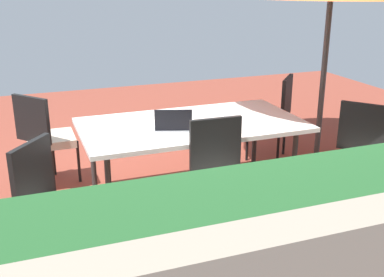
# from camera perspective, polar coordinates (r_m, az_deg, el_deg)

# --- Properties ---
(ground_plane) EXTENTS (10.00, 10.00, 0.02)m
(ground_plane) POSITION_cam_1_polar(r_m,az_deg,el_deg) (4.68, 0.00, -7.25)
(ground_plane) COLOR brown
(dining_table) EXTENTS (2.04, 1.09, 0.77)m
(dining_table) POSITION_cam_1_polar(r_m,az_deg,el_deg) (4.41, 0.00, 1.29)
(dining_table) COLOR white
(dining_table) RESTS_ON ground_plane
(chair_northeast) EXTENTS (0.58, 0.58, 0.98)m
(chair_northeast) POSITION_cam_1_polar(r_m,az_deg,el_deg) (3.52, -16.20, -7.27)
(chair_northeast) COLOR beige
(chair_northeast) RESTS_ON ground_plane
(chair_southeast) EXTENTS (0.58, 0.58, 0.98)m
(chair_southeast) POSITION_cam_1_polar(r_m,az_deg,el_deg) (4.94, -17.11, 0.36)
(chair_southeast) COLOR beige
(chair_southeast) RESTS_ON ground_plane
(chair_north) EXTENTS (0.46, 0.47, 0.98)m
(chair_north) POSITION_cam_1_polar(r_m,az_deg,el_deg) (3.82, 3.59, -4.31)
(chair_north) COLOR beige
(chair_north) RESTS_ON ground_plane
(chair_northwest) EXTENTS (0.58, 0.58, 0.98)m
(chair_northwest) POSITION_cam_1_polar(r_m,az_deg,el_deg) (4.49, 19.17, -1.74)
(chair_northwest) COLOR beige
(chair_northwest) RESTS_ON ground_plane
(chair_southwest) EXTENTS (0.59, 0.59, 0.98)m
(chair_southwest) POSITION_cam_1_polar(r_m,az_deg,el_deg) (5.57, 9.63, 3.03)
(chair_southwest) COLOR beige
(chair_southwest) RESTS_ON ground_plane
(laptop) EXTENTS (0.38, 0.34, 0.21)m
(laptop) POSITION_cam_1_polar(r_m,az_deg,el_deg) (4.16, -2.23, 1.57)
(laptop) COLOR #B7B7BC
(laptop) RESTS_ON dining_table
(cup) EXTENTS (0.08, 0.08, 0.11)m
(cup) POSITION_cam_1_polar(r_m,az_deg,el_deg) (4.25, 4.34, 2.06)
(cup) COLOR white
(cup) RESTS_ON dining_table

